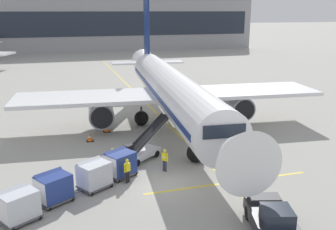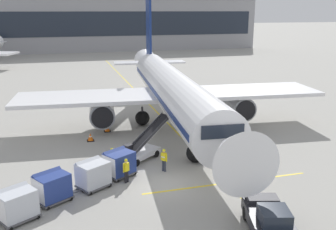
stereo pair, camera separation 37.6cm
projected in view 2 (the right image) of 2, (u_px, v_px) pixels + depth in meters
name	position (u px, v px, depth m)	size (l,w,h in m)	color
ground_plane	(166.00, 184.00, 25.74)	(600.00, 600.00, 0.00)	#9E9B93
parked_airplane	(171.00, 90.00, 37.78)	(30.69, 40.34, 13.71)	white
belt_loader	(141.00, 148.00, 30.04)	(4.99, 4.16, 3.05)	silver
baggage_cart_lead	(119.00, 163.00, 26.82)	(2.74, 2.40, 1.91)	#515156
baggage_cart_second	(93.00, 174.00, 25.02)	(2.74, 2.40, 1.91)	#515156
baggage_cart_third	(52.00, 186.00, 23.22)	(2.74, 2.40, 1.91)	#515156
baggage_cart_fourth	(16.00, 204.00, 21.14)	(2.74, 2.40, 1.91)	#515156
pushback_tug	(270.00, 220.00, 19.83)	(3.21, 4.80, 1.83)	#232328
ground_crew_by_loader	(164.00, 159.00, 27.57)	(0.43, 0.46, 1.74)	#333847
ground_crew_by_carts	(112.00, 158.00, 27.75)	(0.33, 0.56, 1.74)	black
ground_crew_marshaller	(126.00, 169.00, 25.76)	(0.49, 0.41, 1.74)	black
ground_crew_wingwalker	(125.00, 158.00, 27.63)	(0.56, 0.30, 1.74)	black
safety_cone_engine_keepout	(90.00, 137.00, 34.22)	(0.64, 0.64, 0.73)	black
safety_cone_wingtip	(107.00, 128.00, 36.87)	(0.65, 0.65, 0.74)	black
apron_guidance_line_lead_in	(172.00, 128.00, 38.11)	(0.20, 110.00, 0.01)	yellow
apron_guidance_line_stop_bar	(227.00, 183.00, 25.93)	(12.00, 0.20, 0.01)	yellow
terminal_building	(27.00, 24.00, 105.53)	(133.41, 14.94, 15.44)	#939399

